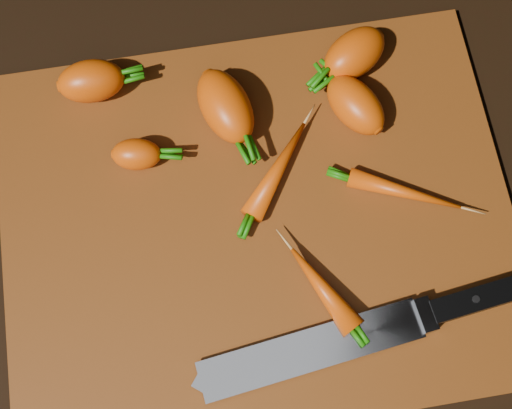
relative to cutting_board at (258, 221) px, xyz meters
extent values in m
cube|color=black|center=(0.00, 0.00, -0.01)|extent=(2.00, 2.00, 0.01)
cube|color=#53270A|center=(0.00, 0.00, 0.00)|extent=(0.50, 0.40, 0.01)
ellipsoid|color=#E14C06|center=(-0.14, 0.17, 0.03)|extent=(0.07, 0.05, 0.04)
ellipsoid|color=#E14C06|center=(-0.01, 0.11, 0.03)|extent=(0.07, 0.09, 0.05)
ellipsoid|color=#E14C06|center=(0.13, 0.15, 0.03)|extent=(0.09, 0.08, 0.05)
ellipsoid|color=#E14C06|center=(-0.11, 0.08, 0.02)|extent=(0.05, 0.04, 0.03)
ellipsoid|color=#E14C06|center=(0.12, 0.10, 0.03)|extent=(0.07, 0.08, 0.04)
ellipsoid|color=#E14C06|center=(0.03, 0.04, 0.02)|extent=(0.09, 0.10, 0.02)
ellipsoid|color=#E14C06|center=(0.15, 0.00, 0.02)|extent=(0.11, 0.07, 0.02)
ellipsoid|color=#E14C06|center=(0.05, -0.08, 0.02)|extent=(0.06, 0.09, 0.02)
cube|color=gray|center=(-0.08, -0.15, 0.01)|extent=(0.21, 0.06, 0.00)
cube|color=gray|center=(0.03, -0.13, 0.01)|extent=(0.02, 0.03, 0.02)
cube|color=black|center=(0.10, -0.12, 0.01)|extent=(0.12, 0.04, 0.02)
cylinder|color=#B2B2B7|center=(0.08, -0.13, 0.02)|extent=(0.01, 0.01, 0.00)
camera|label=1|loc=(-0.03, -0.20, 0.68)|focal=50.00mm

